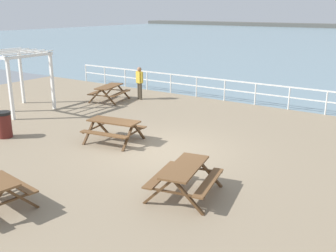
{
  "coord_description": "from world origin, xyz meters",
  "views": [
    {
      "loc": [
        6.99,
        -9.92,
        4.47
      ],
      "look_at": [
        0.07,
        0.19,
        0.8
      ],
      "focal_mm": 41.88,
      "sensor_mm": 36.0,
      "label": 1
    }
  ],
  "objects_px": {
    "picnic_table_mid_centre": "(109,90)",
    "visitor": "(140,81)",
    "picnic_table_near_right": "(185,173)",
    "litter_bin": "(4,125)",
    "lattice_pergola": "(15,67)",
    "picnic_table_near_left": "(114,126)"
  },
  "relations": [
    {
      "from": "picnic_table_near_right",
      "to": "litter_bin",
      "type": "height_order",
      "value": "litter_bin"
    },
    {
      "from": "picnic_table_near_right",
      "to": "lattice_pergola",
      "type": "distance_m",
      "value": 11.25
    },
    {
      "from": "visitor",
      "to": "picnic_table_near_right",
      "type": "bearing_deg",
      "value": 62.18
    },
    {
      "from": "picnic_table_near_right",
      "to": "visitor",
      "type": "bearing_deg",
      "value": 32.2
    },
    {
      "from": "picnic_table_near_right",
      "to": "litter_bin",
      "type": "distance_m",
      "value": 7.82
    },
    {
      "from": "lattice_pergola",
      "to": "litter_bin",
      "type": "bearing_deg",
      "value": -43.66
    },
    {
      "from": "picnic_table_near_left",
      "to": "litter_bin",
      "type": "xyz_separation_m",
      "value": [
        -3.59,
        -1.88,
        -0.1
      ]
    },
    {
      "from": "picnic_table_near_left",
      "to": "visitor",
      "type": "bearing_deg",
      "value": 111.07
    },
    {
      "from": "picnic_table_mid_centre",
      "to": "lattice_pergola",
      "type": "height_order",
      "value": "lattice_pergola"
    },
    {
      "from": "visitor",
      "to": "litter_bin",
      "type": "relative_size",
      "value": 1.75
    },
    {
      "from": "picnic_table_near_right",
      "to": "lattice_pergola",
      "type": "relative_size",
      "value": 0.77
    },
    {
      "from": "picnic_table_mid_centre",
      "to": "visitor",
      "type": "bearing_deg",
      "value": -55.43
    },
    {
      "from": "picnic_table_near_left",
      "to": "picnic_table_mid_centre",
      "type": "relative_size",
      "value": 0.96
    },
    {
      "from": "picnic_table_near_left",
      "to": "picnic_table_near_right",
      "type": "height_order",
      "value": "same"
    },
    {
      "from": "litter_bin",
      "to": "picnic_table_near_left",
      "type": "bearing_deg",
      "value": 27.58
    },
    {
      "from": "picnic_table_near_right",
      "to": "visitor",
      "type": "relative_size",
      "value": 1.25
    },
    {
      "from": "picnic_table_near_left",
      "to": "picnic_table_near_right",
      "type": "relative_size",
      "value": 0.98
    },
    {
      "from": "picnic_table_mid_centre",
      "to": "visitor",
      "type": "height_order",
      "value": "visitor"
    },
    {
      "from": "visitor",
      "to": "lattice_pergola",
      "type": "relative_size",
      "value": 0.61
    },
    {
      "from": "picnic_table_near_right",
      "to": "picnic_table_mid_centre",
      "type": "bearing_deg",
      "value": 40.3
    },
    {
      "from": "visitor",
      "to": "litter_bin",
      "type": "xyz_separation_m",
      "value": [
        -0.15,
        -7.67,
        -0.47
      ]
    },
    {
      "from": "picnic_table_near_right",
      "to": "lattice_pergola",
      "type": "bearing_deg",
      "value": 62.88
    }
  ]
}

